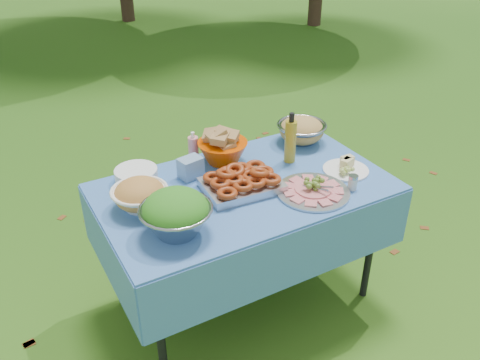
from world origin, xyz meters
name	(u,v)px	position (x,y,z in m)	size (l,w,h in m)	color
ground	(244,297)	(0.00, 0.00, 0.00)	(80.00, 80.00, 0.00)	#103B0A
picnic_table	(244,245)	(0.00, 0.00, 0.38)	(1.46, 0.86, 0.76)	#74B4E0
salad_bowl	(176,213)	(-0.45, -0.20, 0.86)	(0.32, 0.32, 0.21)	#999BA2
pasta_bowl_white	(140,194)	(-0.52, 0.07, 0.83)	(0.26, 0.26, 0.15)	white
plate_stack	(136,175)	(-0.46, 0.31, 0.80)	(0.22, 0.22, 0.07)	white
wipes_box	(191,167)	(-0.20, 0.22, 0.81)	(0.12, 0.09, 0.11)	#7AA0C7
sanitizer_bottle	(193,146)	(-0.10, 0.39, 0.84)	(0.06, 0.06, 0.16)	pink
bread_bowl	(223,147)	(0.02, 0.28, 0.85)	(0.27, 0.27, 0.18)	#D54400
pasta_bowl_steel	(302,130)	(0.54, 0.28, 0.84)	(0.28, 0.28, 0.15)	#999BA2
fried_tray	(242,182)	(-0.03, -0.02, 0.81)	(0.38, 0.27, 0.09)	#BDBCC1
charcuterie_platter	(313,186)	(0.26, -0.22, 0.80)	(0.37, 0.37, 0.08)	#B4B7BB
oil_bottle	(291,138)	(0.35, 0.11, 0.90)	(0.06, 0.06, 0.28)	#AA9221
cheese_plate	(346,165)	(0.55, -0.13, 0.79)	(0.24, 0.24, 0.07)	white
shaker	(353,182)	(0.45, -0.29, 0.80)	(0.05, 0.05, 0.08)	silver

